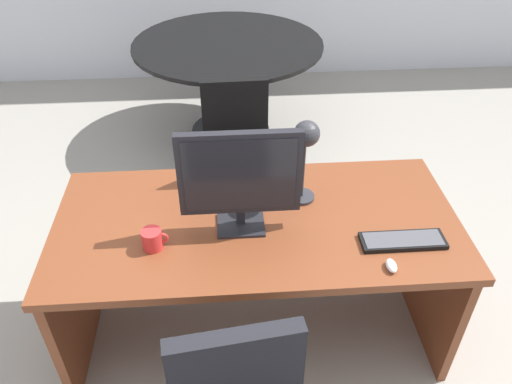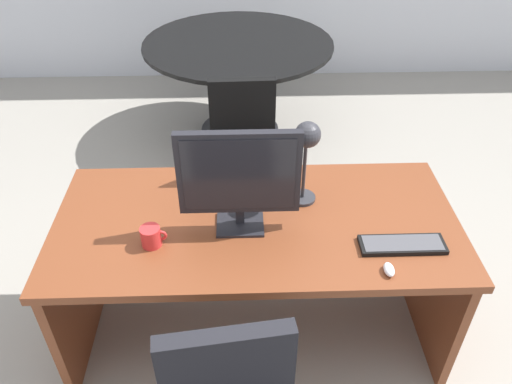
{
  "view_description": "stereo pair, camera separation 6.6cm",
  "coord_description": "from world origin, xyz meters",
  "px_view_note": "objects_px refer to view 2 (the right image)",
  "views": [
    {
      "loc": [
        -0.12,
        -1.64,
        2.17
      ],
      "look_at": [
        0.0,
        0.04,
        0.88
      ],
      "focal_mm": 35.0,
      "sensor_mm": 36.0,
      "label": 1
    },
    {
      "loc": [
        -0.06,
        -1.64,
        2.17
      ],
      "look_at": [
        0.0,
        0.04,
        0.88
      ],
      "focal_mm": 35.0,
      "sensor_mm": 36.0,
      "label": 2
    }
  ],
  "objects_px": {
    "desk": "(256,247)",
    "laptop": "(229,170)",
    "desk_lamp": "(307,146)",
    "monitor": "(239,176)",
    "mouse": "(389,270)",
    "meeting_chair_near": "(244,158)",
    "coffee_mug": "(151,236)",
    "meeting_table": "(239,65)",
    "keyboard": "(402,245)"
  },
  "relations": [
    {
      "from": "monitor",
      "to": "coffee_mug",
      "type": "bearing_deg",
      "value": -163.7
    },
    {
      "from": "keyboard",
      "to": "desk_lamp",
      "type": "bearing_deg",
      "value": 141.02
    },
    {
      "from": "laptop",
      "to": "coffee_mug",
      "type": "relative_size",
      "value": 3.13
    },
    {
      "from": "desk",
      "to": "keyboard",
      "type": "bearing_deg",
      "value": -21.96
    },
    {
      "from": "laptop",
      "to": "keyboard",
      "type": "height_order",
      "value": "laptop"
    },
    {
      "from": "desk_lamp",
      "to": "laptop",
      "type": "bearing_deg",
      "value": 152.57
    },
    {
      "from": "monitor",
      "to": "coffee_mug",
      "type": "distance_m",
      "value": 0.43
    },
    {
      "from": "keyboard",
      "to": "mouse",
      "type": "bearing_deg",
      "value": -122.5
    },
    {
      "from": "desk",
      "to": "mouse",
      "type": "distance_m",
      "value": 0.66
    },
    {
      "from": "meeting_table",
      "to": "keyboard",
      "type": "bearing_deg",
      "value": -73.49
    },
    {
      "from": "mouse",
      "to": "coffee_mug",
      "type": "distance_m",
      "value": 0.95
    },
    {
      "from": "desk",
      "to": "meeting_table",
      "type": "distance_m",
      "value": 1.98
    },
    {
      "from": "mouse",
      "to": "desk_lamp",
      "type": "height_order",
      "value": "desk_lamp"
    },
    {
      "from": "laptop",
      "to": "mouse",
      "type": "relative_size",
      "value": 4.69
    },
    {
      "from": "meeting_table",
      "to": "meeting_chair_near",
      "type": "bearing_deg",
      "value": -88.36
    },
    {
      "from": "monitor",
      "to": "meeting_table",
      "type": "relative_size",
      "value": 0.34
    },
    {
      "from": "mouse",
      "to": "meeting_chair_near",
      "type": "relative_size",
      "value": 0.09
    },
    {
      "from": "mouse",
      "to": "desk_lamp",
      "type": "distance_m",
      "value": 0.6
    },
    {
      "from": "desk",
      "to": "laptop",
      "type": "bearing_deg",
      "value": 116.71
    },
    {
      "from": "mouse",
      "to": "coffee_mug",
      "type": "height_order",
      "value": "coffee_mug"
    },
    {
      "from": "monitor",
      "to": "desk_lamp",
      "type": "distance_m",
      "value": 0.32
    },
    {
      "from": "keyboard",
      "to": "meeting_table",
      "type": "bearing_deg",
      "value": 106.51
    },
    {
      "from": "laptop",
      "to": "coffee_mug",
      "type": "height_order",
      "value": "laptop"
    },
    {
      "from": "monitor",
      "to": "mouse",
      "type": "bearing_deg",
      "value": -27.25
    },
    {
      "from": "desk",
      "to": "coffee_mug",
      "type": "bearing_deg",
      "value": -156.14
    },
    {
      "from": "laptop",
      "to": "keyboard",
      "type": "bearing_deg",
      "value": -33.9
    },
    {
      "from": "keyboard",
      "to": "coffee_mug",
      "type": "relative_size",
      "value": 3.23
    },
    {
      "from": "laptop",
      "to": "mouse",
      "type": "xyz_separation_m",
      "value": [
        0.62,
        -0.62,
        -0.05
      ]
    },
    {
      "from": "desk",
      "to": "keyboard",
      "type": "xyz_separation_m",
      "value": [
        0.59,
        -0.24,
        0.22
      ]
    },
    {
      "from": "coffee_mug",
      "to": "meeting_table",
      "type": "xyz_separation_m",
      "value": [
        0.36,
        2.17,
        -0.2
      ]
    },
    {
      "from": "meeting_table",
      "to": "meeting_chair_near",
      "type": "distance_m",
      "value": 0.93
    },
    {
      "from": "desk",
      "to": "laptop",
      "type": "xyz_separation_m",
      "value": [
        -0.12,
        0.24,
        0.28
      ]
    },
    {
      "from": "mouse",
      "to": "desk_lamp",
      "type": "xyz_separation_m",
      "value": [
        -0.28,
        0.44,
        0.29
      ]
    },
    {
      "from": "keyboard",
      "to": "desk_lamp",
      "type": "height_order",
      "value": "desk_lamp"
    },
    {
      "from": "keyboard",
      "to": "meeting_table",
      "type": "xyz_separation_m",
      "value": [
        -0.66,
        2.21,
        -0.17
      ]
    },
    {
      "from": "meeting_chair_near",
      "to": "monitor",
      "type": "bearing_deg",
      "value": -91.3
    },
    {
      "from": "monitor",
      "to": "desk_lamp",
      "type": "height_order",
      "value": "monitor"
    },
    {
      "from": "keyboard",
      "to": "mouse",
      "type": "distance_m",
      "value": 0.17
    },
    {
      "from": "keyboard",
      "to": "desk",
      "type": "bearing_deg",
      "value": 158.04
    },
    {
      "from": "desk_lamp",
      "to": "meeting_chair_near",
      "type": "relative_size",
      "value": 0.51
    },
    {
      "from": "keyboard",
      "to": "meeting_chair_near",
      "type": "bearing_deg",
      "value": 115.55
    },
    {
      "from": "keyboard",
      "to": "coffee_mug",
      "type": "height_order",
      "value": "coffee_mug"
    },
    {
      "from": "monitor",
      "to": "meeting_table",
      "type": "distance_m",
      "value": 2.1
    },
    {
      "from": "desk",
      "to": "meeting_table",
      "type": "xyz_separation_m",
      "value": [
        -0.07,
        1.98,
        0.05
      ]
    },
    {
      "from": "desk_lamp",
      "to": "meeting_table",
      "type": "bearing_deg",
      "value": 98.44
    },
    {
      "from": "desk",
      "to": "mouse",
      "type": "bearing_deg",
      "value": -37.19
    },
    {
      "from": "desk",
      "to": "laptop",
      "type": "relative_size",
      "value": 5.21
    },
    {
      "from": "desk",
      "to": "meeting_table",
      "type": "relative_size",
      "value": 1.22
    },
    {
      "from": "meeting_chair_near",
      "to": "laptop",
      "type": "bearing_deg",
      "value": -95.15
    },
    {
      "from": "desk",
      "to": "desk_lamp",
      "type": "relative_size",
      "value": 4.25
    }
  ]
}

